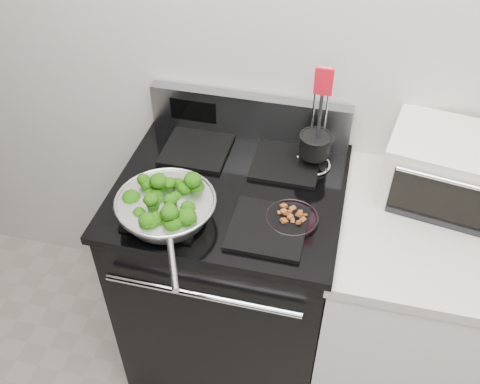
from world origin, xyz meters
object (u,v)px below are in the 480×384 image
(gas_range, at_px, (231,271))
(utensil_holder, at_px, (314,150))
(toaster_oven, at_px, (450,169))
(bacon_plate, at_px, (292,216))
(skillet, at_px, (166,207))

(gas_range, bearing_deg, utensil_holder, 34.07)
(gas_range, distance_m, toaster_oven, 0.92)
(utensil_holder, height_order, toaster_oven, utensil_holder)
(toaster_oven, bearing_deg, utensil_holder, -172.76)
(gas_range, height_order, bacon_plate, gas_range)
(bacon_plate, bearing_deg, toaster_oven, 29.24)
(bacon_plate, relative_size, utensil_holder, 0.43)
(skillet, relative_size, bacon_plate, 2.82)
(bacon_plate, xyz_separation_m, utensil_holder, (0.03, 0.29, 0.05))
(skillet, bearing_deg, gas_range, 28.57)
(skillet, height_order, utensil_holder, utensil_holder)
(skillet, bearing_deg, toaster_oven, -1.51)
(bacon_plate, height_order, utensil_holder, utensil_holder)
(skillet, distance_m, bacon_plate, 0.40)
(bacon_plate, bearing_deg, gas_range, 154.65)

